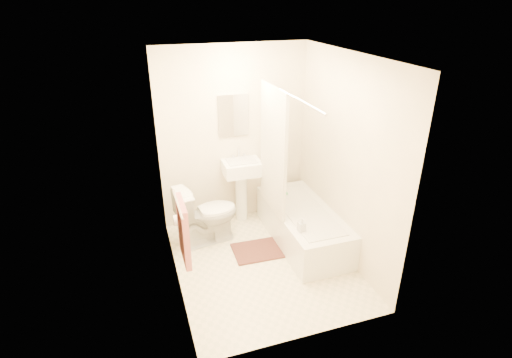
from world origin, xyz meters
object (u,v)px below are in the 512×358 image
object	(u,v)px
sink	(242,188)
bath_mat	(258,250)
soap_bottle	(302,225)
toilet	(207,214)
bathtub	(302,225)

from	to	relation	value
sink	bath_mat	bearing A→B (deg)	-91.33
soap_bottle	sink	bearing A→B (deg)	106.67
bath_mat	soap_bottle	size ratio (longest dim) A/B	3.61
bath_mat	soap_bottle	distance (m)	0.76
toilet	soap_bottle	size ratio (longest dim) A/B	4.67
sink	bathtub	world-z (taller)	sink
sink	bath_mat	world-z (taller)	sink
sink	bath_mat	size ratio (longest dim) A/B	1.60
sink	bathtub	distance (m)	1.00
toilet	bath_mat	distance (m)	0.79
bathtub	soap_bottle	size ratio (longest dim) A/B	9.46
sink	bathtub	bearing A→B (deg)	-51.19
sink	toilet	bearing A→B (deg)	-145.44
toilet	bathtub	distance (m)	1.23
soap_bottle	bath_mat	bearing A→B (deg)	135.46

